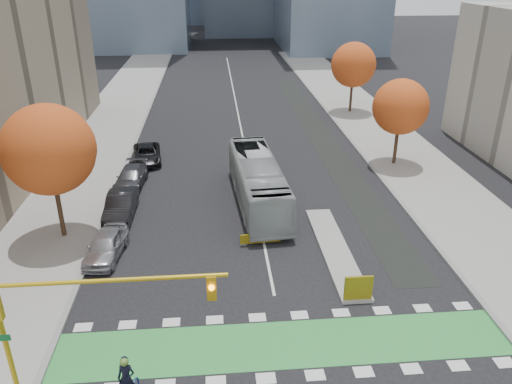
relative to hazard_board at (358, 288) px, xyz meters
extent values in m
plane|color=black|center=(-4.00, -4.20, -0.80)|extent=(300.00, 300.00, 0.00)
cube|color=gray|center=(-17.50, 15.80, -0.73)|extent=(7.00, 120.00, 0.15)
cube|color=gray|center=(9.50, 15.80, -0.73)|extent=(7.00, 120.00, 0.15)
cube|color=gray|center=(-14.00, 15.80, -0.73)|extent=(0.30, 120.00, 0.16)
cube|color=gray|center=(6.00, 15.80, -0.73)|extent=(0.30, 120.00, 0.16)
cube|color=green|center=(-4.00, -2.70, -0.79)|extent=(20.00, 3.00, 0.01)
cube|color=silver|center=(-4.00, 35.80, -0.80)|extent=(0.15, 70.00, 0.01)
cube|color=black|center=(3.50, 25.80, -0.80)|extent=(2.50, 50.00, 0.01)
cube|color=gray|center=(0.00, 4.80, -0.72)|extent=(1.60, 10.00, 0.16)
cube|color=yellow|center=(0.00, 0.00, 0.00)|extent=(1.40, 0.12, 1.30)
cylinder|color=#332114|center=(-16.00, 7.80, 1.82)|extent=(0.28, 0.28, 5.25)
sphere|color=#B53816|center=(-16.00, 7.80, 4.83)|extent=(5.20, 5.20, 5.20)
cylinder|color=#332114|center=(8.00, 17.80, 1.47)|extent=(0.28, 0.28, 4.55)
sphere|color=#B53816|center=(8.00, 17.80, 4.08)|extent=(4.40, 4.40, 4.40)
cylinder|color=#332114|center=(8.50, 33.80, 1.65)|extent=(0.28, 0.28, 4.90)
sphere|color=#B53816|center=(8.50, 33.80, 4.45)|extent=(4.80, 4.80, 4.80)
cylinder|color=#BF9914|center=(-14.50, -4.70, 1.80)|extent=(0.20, 0.20, 5.20)
cylinder|color=#BF9914|center=(-10.50, -4.70, 4.30)|extent=(8.20, 0.16, 0.16)
cube|color=#BF9914|center=(-7.00, -4.70, 3.80)|extent=(0.35, 0.28, 1.00)
sphere|color=orange|center=(-7.00, -4.88, 3.90)|extent=(0.22, 0.22, 0.22)
imported|color=black|center=(-10.20, -5.56, 0.63)|extent=(0.73, 0.56, 1.81)
sphere|color=#597F2D|center=(-10.20, -5.56, 1.38)|extent=(0.31, 0.31, 0.31)
imported|color=#A8AEB0|center=(-3.87, 11.45, 0.83)|extent=(3.49, 11.86, 3.26)
imported|color=#A9A8AE|center=(-13.00, 5.28, -0.06)|extent=(2.25, 4.51, 1.48)
imported|color=black|center=(-12.96, 10.28, -0.01)|extent=(1.74, 4.81, 1.58)
imported|color=#46464A|center=(-13.00, 15.28, -0.11)|extent=(2.31, 4.89, 1.38)
imported|color=black|center=(-12.39, 20.28, -0.13)|extent=(2.81, 5.09, 1.35)
camera|label=1|loc=(-6.70, -19.54, 14.29)|focal=35.00mm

